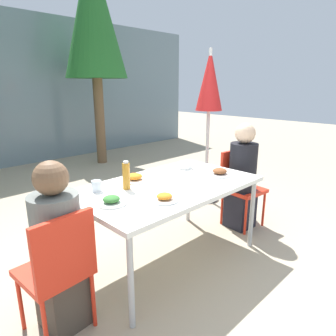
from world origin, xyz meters
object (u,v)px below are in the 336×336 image
at_px(salad_bowl, 185,165).
at_px(chair_left, 59,265).
at_px(closed_umbrella, 209,89).
at_px(tree_behind_left, 93,14).
at_px(chair_right, 239,182).
at_px(drinking_cup, 97,186).
at_px(person_right, 242,178).
at_px(person_left, 59,251).
at_px(bottle, 126,176).

bearing_deg(salad_bowl, chair_left, -165.72).
relative_size(closed_umbrella, tree_behind_left, 0.50).
bearing_deg(salad_bowl, chair_right, -23.94).
relative_size(salad_bowl, tree_behind_left, 0.04).
bearing_deg(drinking_cup, chair_right, -10.51).
bearing_deg(salad_bowl, person_right, -31.71).
bearing_deg(salad_bowl, drinking_cup, 178.27).
distance_m(person_left, bottle, 0.83).
xyz_separation_m(person_left, salad_bowl, (1.58, 0.33, 0.22)).
bearing_deg(bottle, drinking_cup, 149.50).
distance_m(person_right, salad_bowl, 0.71).
height_order(chair_left, closed_umbrella, closed_umbrella).
xyz_separation_m(closed_umbrella, salad_bowl, (-0.98, -0.46, -0.77)).
height_order(chair_right, closed_umbrella, closed_umbrella).
height_order(person_left, chair_right, person_left).
bearing_deg(person_left, closed_umbrella, 13.17).
xyz_separation_m(chair_right, person_right, (-0.06, -0.07, 0.07)).
bearing_deg(person_right, drinking_cup, -7.88).
bearing_deg(chair_right, tree_behind_left, -91.58).
relative_size(chair_left, salad_bowl, 5.37).
relative_size(chair_left, drinking_cup, 9.42).
distance_m(chair_left, person_right, 2.20).
xyz_separation_m(chair_right, bottle, (-1.48, 0.19, 0.35)).
height_order(person_right, closed_umbrella, closed_umbrella).
height_order(closed_umbrella, bottle, closed_umbrella).
relative_size(person_left, salad_bowl, 7.17).
distance_m(chair_left, tree_behind_left, 5.23).
xyz_separation_m(drinking_cup, salad_bowl, (1.06, -0.03, -0.02)).
bearing_deg(tree_behind_left, chair_right, -97.08).
bearing_deg(bottle, person_right, -10.45).
bearing_deg(closed_umbrella, drinking_cup, -168.02).
bearing_deg(chair_left, tree_behind_left, 50.35).
bearing_deg(person_right, bottle, -4.96).
height_order(person_left, tree_behind_left, tree_behind_left).
distance_m(person_left, chair_right, 2.21).
xyz_separation_m(bottle, salad_bowl, (0.84, 0.09, -0.09)).
distance_m(drinking_cup, tree_behind_left, 4.49).
bearing_deg(tree_behind_left, chair_left, -125.59).
distance_m(bottle, tree_behind_left, 4.46).
height_order(chair_right, person_right, person_right).
relative_size(drinking_cup, tree_behind_left, 0.02).
bearing_deg(drinking_cup, closed_umbrella, 11.98).
bearing_deg(closed_umbrella, salad_bowl, -154.62).
xyz_separation_m(salad_bowl, tree_behind_left, (1.09, 3.38, 2.12)).
bearing_deg(person_right, person_left, 4.78).
distance_m(person_left, drinking_cup, 0.68).
relative_size(chair_right, closed_umbrella, 0.42).
xyz_separation_m(chair_left, tree_behind_left, (2.71, 3.79, 2.38)).
distance_m(closed_umbrella, drinking_cup, 2.21).
height_order(chair_left, person_left, person_left).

